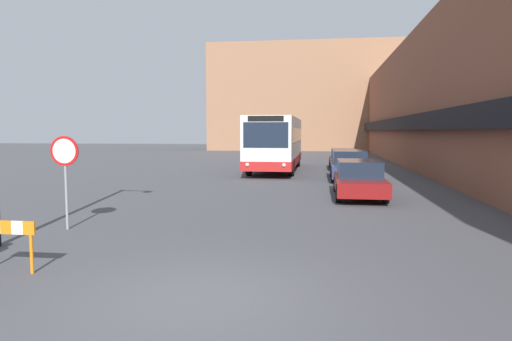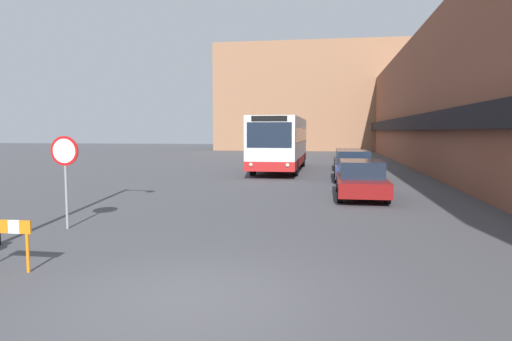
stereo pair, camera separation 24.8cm
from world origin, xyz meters
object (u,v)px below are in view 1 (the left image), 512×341
parked_car_front (359,179)px  parked_car_middle (349,165)px  city_bus (276,142)px  construction_barricade (7,236)px  stop_sign (65,162)px  parked_car_back (343,159)px

parked_car_front → parked_car_middle: bearing=90.0°
city_bus → construction_barricade: bearing=-97.0°
parked_car_front → stop_sign: 10.61m
parked_car_back → stop_sign: size_ratio=1.77×
stop_sign → parked_car_back: bearing=68.6°
parked_car_middle → stop_sign: 15.48m
parked_car_middle → parked_car_back: bearing=90.0°
parked_car_middle → construction_barricade: bearing=-112.6°
parked_car_front → construction_barricade: (-6.97, -10.50, -0.04)m
stop_sign → construction_barricade: bearing=-75.1°
construction_barricade → stop_sign: bearing=104.9°
parked_car_back → city_bus: bearing=-156.5°
parked_car_middle → parked_car_front: bearing=-90.0°
parked_car_front → stop_sign: stop_sign is taller
construction_barricade → parked_car_front: bearing=56.4°
parked_car_middle → parked_car_back: size_ratio=1.13×
parked_car_back → stop_sign: (-7.90, -20.11, 1.05)m
city_bus → parked_car_back: 4.81m
city_bus → parked_car_front: city_bus is taller
parked_car_front → construction_barricade: 12.60m
city_bus → stop_sign: bearing=-101.2°
city_bus → parked_car_middle: bearing=-49.1°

